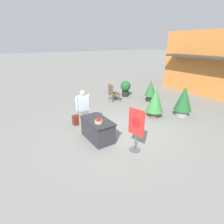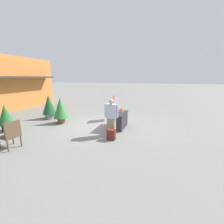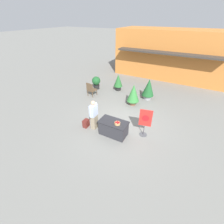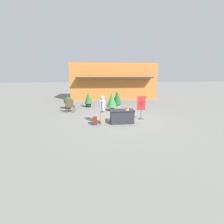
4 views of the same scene
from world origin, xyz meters
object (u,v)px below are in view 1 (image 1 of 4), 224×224
at_px(person_visitor, 83,109).
at_px(backpack, 77,120).
at_px(apple_basket, 99,121).
at_px(potted_plant_near_left, 151,90).
at_px(potted_plant_near_right, 184,100).
at_px(potted_plant_far_left, 155,101).
at_px(potted_plant_far_right, 126,88).
at_px(display_table, 98,129).
at_px(patio_chair, 113,92).
at_px(poster_board, 136,129).

relative_size(person_visitor, backpack, 3.81).
relative_size(apple_basket, potted_plant_near_left, 0.21).
relative_size(potted_plant_near_right, potted_plant_far_left, 1.02).
bearing_deg(backpack, potted_plant_far_left, 68.97).
relative_size(apple_basket, person_visitor, 0.17).
bearing_deg(apple_basket, potted_plant_near_left, 116.20).
xyz_separation_m(potted_plant_near_left, potted_plant_far_left, (1.89, -1.61, 0.10)).
bearing_deg(potted_plant_far_right, apple_basket, -46.64).
bearing_deg(potted_plant_far_left, backpack, -111.03).
bearing_deg(backpack, potted_plant_far_right, 117.10).
relative_size(display_table, potted_plant_near_right, 0.96).
bearing_deg(potted_plant_far_left, potted_plant_near_right, 64.90).
bearing_deg(potted_plant_near_right, display_table, -94.23).
bearing_deg(potted_plant_far_left, apple_basket, -81.10).
bearing_deg(display_table, potted_plant_near_right, 85.77).
bearing_deg(potted_plant_near_right, backpack, -112.18).
height_order(display_table, patio_chair, patio_chair).
height_order(backpack, poster_board, poster_board).
relative_size(backpack, potted_plant_near_right, 0.29).
relative_size(display_table, person_visitor, 0.87).
bearing_deg(display_table, potted_plant_near_left, 114.21).
bearing_deg(person_visitor, backpack, -162.79).
bearing_deg(potted_plant_near_right, potted_plant_far_right, -176.12).
height_order(potted_plant_near_left, potted_plant_far_right, potted_plant_near_left).
relative_size(person_visitor, poster_board, 1.10).
relative_size(patio_chair, potted_plant_near_right, 0.70).
distance_m(apple_basket, potted_plant_near_right, 4.54).
bearing_deg(display_table, potted_plant_far_right, 132.14).
height_order(backpack, potted_plant_near_left, potted_plant_near_left).
relative_size(potted_plant_near_left, potted_plant_far_left, 0.90).
bearing_deg(apple_basket, patio_chair, 140.44).
bearing_deg(potted_plant_near_left, person_visitor, -77.78).
xyz_separation_m(patio_chair, potted_plant_near_right, (3.73, 1.53, 0.24)).
bearing_deg(backpack, potted_plant_near_right, 67.82).
relative_size(apple_basket, potted_plant_far_left, 0.19).
xyz_separation_m(backpack, potted_plant_far_left, (1.29, 3.35, 0.60)).
relative_size(display_table, potted_plant_far_left, 0.98).
distance_m(display_table, poster_board, 1.54).
xyz_separation_m(display_table, poster_board, (1.33, 0.65, 0.42)).
distance_m(person_visitor, potted_plant_far_left, 3.31).
height_order(apple_basket, backpack, apple_basket).
bearing_deg(patio_chair, potted_plant_far_left, -78.35).
distance_m(display_table, potted_plant_far_left, 3.22).
height_order(patio_chair, potted_plant_near_right, potted_plant_near_right).
bearing_deg(potted_plant_far_right, person_visitor, -57.57).
bearing_deg(potted_plant_far_right, potted_plant_near_left, 20.59).
height_order(display_table, potted_plant_near_left, potted_plant_near_left).
distance_m(backpack, potted_plant_far_right, 4.90).
xyz_separation_m(person_visitor, potted_plant_far_right, (-2.67, 4.20, -0.23)).
bearing_deg(potted_plant_far_right, patio_chair, -72.95).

